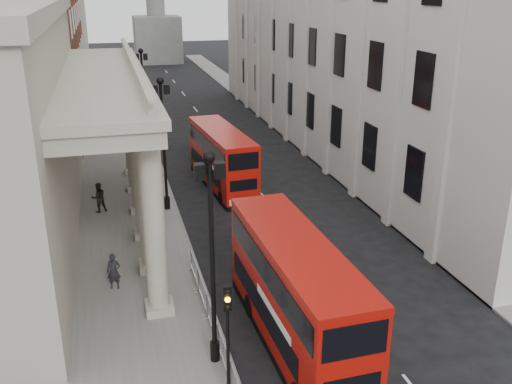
% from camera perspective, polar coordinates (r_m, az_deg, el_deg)
% --- Properties ---
extents(sidewalk_west, '(6.00, 140.00, 0.12)m').
position_cam_1_polar(sidewalk_west, '(46.08, -13.21, 2.53)').
color(sidewalk_west, slate).
rests_on(sidewalk_west, ground).
extents(sidewalk_east, '(3.00, 140.00, 0.12)m').
position_cam_1_polar(sidewalk_east, '(49.19, 6.36, 4.07)').
color(sidewalk_east, slate).
rests_on(sidewalk_east, ground).
extents(kerb, '(0.20, 140.00, 0.14)m').
position_cam_1_polar(kerb, '(46.21, -9.56, 2.86)').
color(kerb, slate).
rests_on(kerb, ground).
extents(brick_building, '(9.00, 32.00, 22.00)m').
position_cam_1_polar(brick_building, '(62.43, -21.93, 16.44)').
color(brick_building, brown).
rests_on(brick_building, ground).
extents(west_building_far, '(9.00, 30.00, 20.00)m').
position_cam_1_polar(west_building_far, '(94.32, -19.77, 16.92)').
color(west_building_far, '#A69F8B').
rests_on(west_building_far, ground).
extents(lamp_post_south, '(1.05, 0.44, 8.32)m').
position_cam_1_polar(lamp_post_south, '(20.28, -4.44, -5.44)').
color(lamp_post_south, black).
rests_on(lamp_post_south, sidewalk_west).
extents(lamp_post_mid, '(1.05, 0.44, 8.32)m').
position_cam_1_polar(lamp_post_mid, '(35.26, -9.26, 5.60)').
color(lamp_post_mid, black).
rests_on(lamp_post_mid, sidewalk_west).
extents(lamp_post_north, '(1.05, 0.44, 8.32)m').
position_cam_1_polar(lamp_post_north, '(50.87, -11.20, 9.97)').
color(lamp_post_north, black).
rests_on(lamp_post_north, sidewalk_west).
extents(traffic_light, '(0.28, 0.33, 4.30)m').
position_cam_1_polar(traffic_light, '(19.45, -2.87, -12.73)').
color(traffic_light, black).
rests_on(traffic_light, sidewalk_west).
extents(crowd_barriers, '(0.50, 18.75, 1.10)m').
position_cam_1_polar(crowd_barriers, '(21.08, -2.48, -17.88)').
color(crowd_barriers, gray).
rests_on(crowd_barriers, sidewalk_west).
extents(bus_near, '(2.81, 10.42, 4.47)m').
position_cam_1_polar(bus_near, '(22.61, 3.94, -9.92)').
color(bus_near, '#AC0F07').
rests_on(bus_near, ground).
extents(bus_far, '(3.13, 9.70, 4.12)m').
position_cam_1_polar(bus_far, '(39.99, -3.43, 3.48)').
color(bus_far, '#B51008').
rests_on(bus_far, ground).
extents(pedestrian_a, '(0.70, 0.53, 1.75)m').
position_cam_1_polar(pedestrian_a, '(27.65, -14.03, -7.71)').
color(pedestrian_a, black).
rests_on(pedestrian_a, sidewalk_west).
extents(pedestrian_b, '(1.09, 0.95, 1.90)m').
position_cam_1_polar(pedestrian_b, '(36.83, -15.47, -0.52)').
color(pedestrian_b, black).
rests_on(pedestrian_b, sidewalk_west).
extents(pedestrian_c, '(0.84, 0.58, 1.64)m').
position_cam_1_polar(pedestrian_c, '(36.89, -11.13, -0.34)').
color(pedestrian_c, black).
rests_on(pedestrian_c, sidewalk_west).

